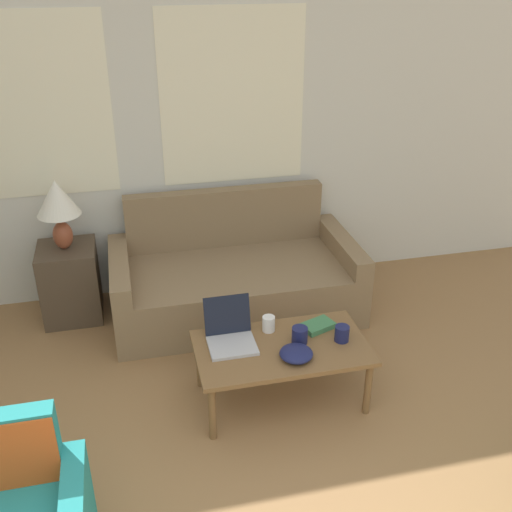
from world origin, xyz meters
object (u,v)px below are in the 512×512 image
(table_lamp, at_px, (58,203))
(cup_white, at_px, (300,335))
(cup_yellow, at_px, (342,334))
(snack_bowl, at_px, (296,354))
(couch, at_px, (234,278))
(book_red, at_px, (318,326))
(coffee_table, at_px, (282,352))
(laptop, at_px, (230,334))
(cup_navy, at_px, (269,324))

(table_lamp, bearing_deg, cup_white, -42.52)
(cup_yellow, distance_m, snack_bowl, 0.34)
(couch, distance_m, cup_yellow, 1.27)
(couch, bearing_deg, cup_white, -80.86)
(couch, relative_size, book_red, 7.99)
(couch, xyz_separation_m, cup_yellow, (0.44, -1.18, 0.19))
(coffee_table, bearing_deg, cup_yellow, -3.98)
(couch, xyz_separation_m, laptop, (-0.23, -1.04, 0.20))
(couch, height_order, coffee_table, couch)
(couch, distance_m, book_red, 1.08)
(cup_yellow, distance_m, cup_white, 0.26)
(couch, bearing_deg, snack_bowl, -84.81)
(cup_navy, bearing_deg, table_lamp, 138.19)
(cup_yellow, bearing_deg, cup_white, 171.31)
(cup_white, bearing_deg, laptop, 166.04)
(cup_yellow, bearing_deg, cup_navy, 153.17)
(cup_navy, bearing_deg, cup_white, -47.79)
(cup_yellow, height_order, snack_bowl, cup_yellow)
(snack_bowl, bearing_deg, cup_yellow, 18.78)
(cup_navy, xyz_separation_m, book_red, (0.31, -0.05, -0.03))
(snack_bowl, bearing_deg, couch, 95.19)
(coffee_table, bearing_deg, cup_navy, 101.47)
(cup_white, xyz_separation_m, book_red, (0.16, 0.12, -0.03))
(table_lamp, distance_m, laptop, 1.63)
(snack_bowl, bearing_deg, coffee_table, 109.90)
(snack_bowl, bearing_deg, cup_navy, 105.16)
(couch, relative_size, coffee_table, 1.77)
(table_lamp, height_order, coffee_table, table_lamp)
(table_lamp, height_order, laptop, table_lamp)
(couch, xyz_separation_m, coffee_table, (0.07, -1.15, 0.10))
(table_lamp, height_order, cup_yellow, table_lamp)
(laptop, xyz_separation_m, book_red, (0.57, 0.02, -0.04))
(cup_yellow, bearing_deg, table_lamp, 141.36)
(coffee_table, xyz_separation_m, snack_bowl, (0.05, -0.14, 0.08))
(table_lamp, height_order, snack_bowl, table_lamp)
(coffee_table, bearing_deg, table_lamp, 134.76)
(couch, xyz_separation_m, book_red, (0.34, -1.02, 0.16))
(cup_navy, bearing_deg, book_red, -8.43)
(laptop, bearing_deg, snack_bowl, -36.18)
(cup_yellow, relative_size, cup_white, 0.96)
(cup_navy, distance_m, snack_bowl, 0.33)
(coffee_table, height_order, snack_bowl, snack_bowl)
(cup_white, relative_size, book_red, 0.45)
(laptop, height_order, cup_navy, laptop)
(couch, distance_m, laptop, 1.08)
(laptop, relative_size, snack_bowl, 1.57)
(cup_navy, relative_size, snack_bowl, 0.51)
(snack_bowl, bearing_deg, table_lamp, 133.00)
(coffee_table, height_order, laptop, laptop)
(table_lamp, xyz_separation_m, book_red, (1.57, -1.18, -0.52))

